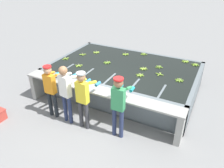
# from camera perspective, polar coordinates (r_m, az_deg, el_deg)

# --- Properties ---
(ground_plane) EXTENTS (80.00, 80.00, 0.00)m
(ground_plane) POSITION_cam_1_polar(r_m,az_deg,el_deg) (6.50, -4.61, -9.25)
(ground_plane) COLOR gray
(ground_plane) RESTS_ON ground
(wash_tank) EXTENTS (4.93, 3.21, 0.91)m
(wash_tank) POSITION_cam_1_polar(r_m,az_deg,el_deg) (7.78, 3.06, 1.67)
(wash_tank) COLOR slate
(wash_tank) RESTS_ON ground
(work_ledge) EXTENTS (4.93, 0.45, 0.91)m
(work_ledge) POSITION_cam_1_polar(r_m,az_deg,el_deg) (6.28, -3.78, -3.41)
(work_ledge) COLOR #9E9E99
(work_ledge) RESTS_ON ground
(worker_0) EXTENTS (0.40, 0.71, 1.63)m
(worker_0) POSITION_cam_1_polar(r_m,az_deg,el_deg) (6.36, -15.64, -0.63)
(worker_0) COLOR #1E2328
(worker_0) RESTS_ON ground
(worker_1) EXTENTS (0.48, 0.74, 1.74)m
(worker_1) POSITION_cam_1_polar(r_m,az_deg,el_deg) (5.98, -11.88, -1.38)
(worker_1) COLOR navy
(worker_1) RESTS_ON ground
(worker_2) EXTENTS (0.41, 0.72, 1.69)m
(worker_2) POSITION_cam_1_polar(r_m,az_deg,el_deg) (5.70, -7.54, -2.88)
(worker_2) COLOR #38383D
(worker_2) RESTS_ON ground
(worker_3) EXTENTS (0.41, 0.73, 1.72)m
(worker_3) POSITION_cam_1_polar(r_m,az_deg,el_deg) (5.35, 1.76, -4.66)
(worker_3) COLOR navy
(worker_3) RESTS_ON ground
(banana_bunch_floating_0) EXTENTS (0.28, 0.27, 0.08)m
(banana_bunch_floating_0) POSITION_cam_1_polar(r_m,az_deg,el_deg) (8.56, 3.55, 7.78)
(banana_bunch_floating_0) COLOR #8CB738
(banana_bunch_floating_0) RESTS_ON wash_tank
(banana_bunch_floating_1) EXTENTS (0.27, 0.27, 0.08)m
(banana_bunch_floating_1) POSITION_cam_1_polar(r_m,az_deg,el_deg) (8.31, -12.01, 6.52)
(banana_bunch_floating_1) COLOR #7FAD33
(banana_bunch_floating_1) RESTS_ON wash_tank
(banana_bunch_floating_2) EXTENTS (0.28, 0.27, 0.08)m
(banana_bunch_floating_2) POSITION_cam_1_polar(r_m,az_deg,el_deg) (7.64, -8.71, 4.80)
(banana_bunch_floating_2) COLOR #93BC3D
(banana_bunch_floating_2) RESTS_ON wash_tank
(banana_bunch_floating_3) EXTENTS (0.28, 0.28, 0.08)m
(banana_bunch_floating_3) POSITION_cam_1_polar(r_m,az_deg,el_deg) (7.39, 8.20, 3.99)
(banana_bunch_floating_3) COLOR #93BC3D
(banana_bunch_floating_3) RESTS_ON wash_tank
(banana_bunch_floating_4) EXTENTS (0.28, 0.26, 0.08)m
(banana_bunch_floating_4) POSITION_cam_1_polar(r_m,az_deg,el_deg) (6.94, 7.31, 2.33)
(banana_bunch_floating_4) COLOR #8CB738
(banana_bunch_floating_4) RESTS_ON wash_tank
(banana_bunch_floating_5) EXTENTS (0.28, 0.28, 0.08)m
(banana_bunch_floating_5) POSITION_cam_1_polar(r_m,az_deg,el_deg) (8.32, 18.63, 5.63)
(banana_bunch_floating_5) COLOR #8CB738
(banana_bunch_floating_5) RESTS_ON wash_tank
(banana_bunch_floating_6) EXTENTS (0.24, 0.24, 0.08)m
(banana_bunch_floating_6) POSITION_cam_1_polar(r_m,az_deg,el_deg) (8.60, -7.69, 7.68)
(banana_bunch_floating_6) COLOR #8CB738
(banana_bunch_floating_6) RESTS_ON wash_tank
(banana_bunch_floating_7) EXTENTS (0.27, 0.27, 0.08)m
(banana_bunch_floating_7) POSITION_cam_1_polar(r_m,az_deg,el_deg) (8.64, 8.26, 7.74)
(banana_bunch_floating_7) COLOR #7FAD33
(banana_bunch_floating_7) RESTS_ON wash_tank
(banana_bunch_floating_8) EXTENTS (0.28, 0.26, 0.08)m
(banana_bunch_floating_8) POSITION_cam_1_polar(r_m,az_deg,el_deg) (8.75, -4.12, 8.26)
(banana_bunch_floating_8) COLOR #9EC642
(banana_bunch_floating_8) RESTS_ON wash_tank
(banana_bunch_floating_9) EXTENTS (0.28, 0.27, 0.08)m
(banana_bunch_floating_9) POSITION_cam_1_polar(r_m,az_deg,el_deg) (7.80, -1.29, 5.64)
(banana_bunch_floating_9) COLOR #75A333
(banana_bunch_floating_9) RESTS_ON wash_tank
(banana_bunch_floating_10) EXTENTS (0.28, 0.27, 0.08)m
(banana_bunch_floating_10) POSITION_cam_1_polar(r_m,az_deg,el_deg) (8.15, 20.88, 4.73)
(banana_bunch_floating_10) COLOR #7FAD33
(banana_bunch_floating_10) RESTS_ON wash_tank
(banana_bunch_floating_11) EXTENTS (0.27, 0.28, 0.08)m
(banana_bunch_floating_11) POSITION_cam_1_polar(r_m,az_deg,el_deg) (7.61, 12.17, 4.38)
(banana_bunch_floating_11) COLOR #75A333
(banana_bunch_floating_11) RESTS_ON wash_tank
(banana_bunch_floating_12) EXTENTS (0.28, 0.28, 0.08)m
(banana_bunch_floating_12) POSITION_cam_1_polar(r_m,az_deg,el_deg) (7.11, 12.29, 2.54)
(banana_bunch_floating_12) COLOR #8CB738
(banana_bunch_floating_12) RESTS_ON wash_tank
(banana_bunch_floating_13) EXTENTS (0.27, 0.28, 0.08)m
(banana_bunch_floating_13) POSITION_cam_1_polar(r_m,az_deg,el_deg) (6.89, 17.17, 0.96)
(banana_bunch_floating_13) COLOR #75A333
(banana_bunch_floating_13) RESTS_ON wash_tank
(knife_0) EXTENTS (0.27, 0.26, 0.02)m
(knife_0) POSITION_cam_1_polar(r_m,az_deg,el_deg) (6.97, -13.68, 1.75)
(knife_0) COLOR silver
(knife_0) RESTS_ON work_ledge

